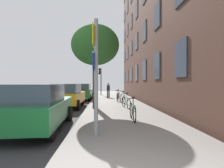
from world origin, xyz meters
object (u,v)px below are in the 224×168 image
at_px(sign_post, 95,69).
at_px(pedestrian_0, 108,89).
at_px(car_2, 82,92).
at_px(car_1, 67,95).
at_px(bicycle_3, 117,97).
at_px(car_0, 39,106).
at_px(bicycle_0, 133,111).
at_px(tree_near, 95,46).
at_px(bicycle_2, 123,98).
at_px(bicycle_1, 126,102).
at_px(traffic_light, 100,76).
at_px(bicycle_4, 119,95).

distance_m(sign_post, pedestrian_0, 15.02).
bearing_deg(car_2, car_1, -93.76).
bearing_deg(bicycle_3, car_0, -110.56).
bearing_deg(sign_post, car_1, 106.91).
relative_size(bicycle_0, car_1, 0.41).
bearing_deg(tree_near, bicycle_2, 54.38).
relative_size(bicycle_1, pedestrian_0, 1.08).
relative_size(bicycle_0, pedestrian_0, 1.07).
relative_size(bicycle_0, car_0, 0.37).
distance_m(traffic_light, bicycle_1, 13.07).
relative_size(bicycle_3, pedestrian_0, 1.14).
bearing_deg(pedestrian_0, car_2, -142.59).
bearing_deg(pedestrian_0, bicycle_3, -81.44).
height_order(bicycle_3, car_0, car_0).
bearing_deg(car_1, car_2, 86.24).
bearing_deg(bicycle_1, car_2, 117.03).
relative_size(car_0, car_1, 1.11).
bearing_deg(car_2, car_0, -91.08).
xyz_separation_m(traffic_light, car_1, (-2.05, -11.53, -1.72)).
height_order(sign_post, car_1, sign_post).
xyz_separation_m(sign_post, bicycle_3, (1.43, 10.62, -1.59)).
distance_m(bicycle_0, bicycle_3, 8.42).
bearing_deg(sign_post, car_0, 148.51).
relative_size(bicycle_1, bicycle_2, 1.03).
bearing_deg(car_0, bicycle_4, 71.74).
bearing_deg(bicycle_2, pedestrian_0, 98.86).
bearing_deg(bicycle_4, traffic_light, 107.81).
height_order(traffic_light, bicycle_4, traffic_light).
xyz_separation_m(bicycle_1, pedestrian_0, (-0.88, 8.90, 0.52)).
xyz_separation_m(bicycle_1, car_0, (-3.73, -4.79, 0.34)).
bearing_deg(tree_near, car_0, -110.72).
bearing_deg(tree_near, bicycle_4, 73.53).
xyz_separation_m(car_1, car_2, (0.37, 5.63, -0.00)).
bearing_deg(bicycle_3, bicycle_0, -89.83).
xyz_separation_m(tree_near, bicycle_3, (1.69, 4.56, -3.50)).
distance_m(bicycle_3, pedestrian_0, 4.42).
xyz_separation_m(bicycle_3, bicycle_4, (0.32, 2.24, -0.02)).
xyz_separation_m(bicycle_4, car_0, (-3.82, -11.59, 0.35)).
relative_size(tree_near, bicycle_3, 2.89).
xyz_separation_m(bicycle_2, pedestrian_0, (-0.95, 6.12, 0.52)).
distance_m(bicycle_1, bicycle_4, 6.80).
bearing_deg(bicycle_2, bicycle_4, 89.77).
relative_size(tree_near, car_2, 1.28).
distance_m(tree_near, bicycle_1, 4.00).
bearing_deg(car_2, traffic_light, 74.09).
height_order(bicycle_0, bicycle_2, bicycle_0).
distance_m(bicycle_0, car_2, 11.26).
height_order(traffic_light, car_0, traffic_light).
height_order(bicycle_4, car_0, car_0).
height_order(traffic_light, bicycle_0, traffic_light).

